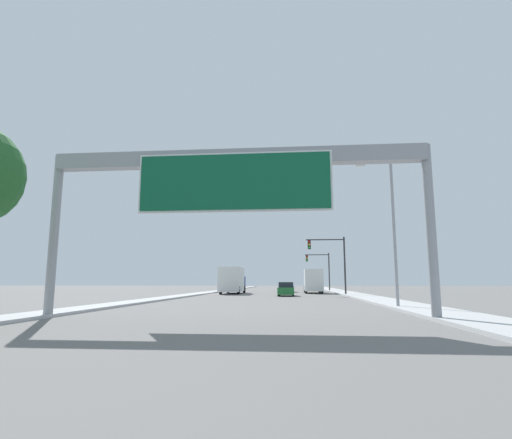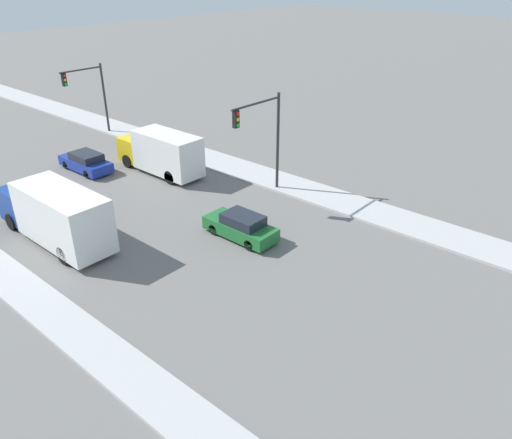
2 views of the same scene
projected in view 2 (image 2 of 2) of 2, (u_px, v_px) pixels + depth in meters
The scene contains 7 objects.
sidewalk_right at pixel (174, 147), 42.39m from camera, with size 3.00×120.00×0.15m.
car_mid_left at pixel (241, 227), 28.27m from camera, with size 1.74×4.44×1.49m.
car_near_center at pixel (86, 162), 37.51m from camera, with size 1.86×4.65×1.44m.
truck_box_primary at pixel (161, 152), 36.69m from camera, with size 2.34×7.50×3.15m.
truck_box_secondary at pixel (55, 214), 27.46m from camera, with size 2.49×8.69×3.32m.
traffic_light_near_intersection at pixel (265, 131), 31.80m from camera, with size 4.48×0.32×6.69m.
traffic_light_mid_block at pixel (91, 89), 43.66m from camera, with size 4.01×0.32×6.24m.
Camera 2 is at (-16.55, 28.20, 13.99)m, focal length 35.00 mm.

